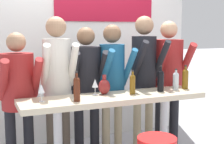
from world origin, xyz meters
TOP-DOWN VIEW (x-y plane):
  - back_wall at (0.00, 1.41)m, footprint 3.65×0.12m
  - tasting_table at (-0.00, 0.00)m, footprint 2.05×0.50m
  - person_far_left at (-0.96, 0.44)m, footprint 0.45×0.54m
  - person_left at (-0.53, 0.44)m, footprint 0.40×0.54m
  - person_center_left at (-0.15, 0.51)m, footprint 0.47×0.57m
  - person_center at (0.16, 0.43)m, footprint 0.38×0.51m
  - person_center_right at (0.60, 0.43)m, footprint 0.39×0.53m
  - person_right at (1.00, 0.47)m, footprint 0.51×0.61m
  - wine_bottle_0 at (0.80, 0.01)m, footprint 0.07×0.07m
  - wine_bottle_1 at (-0.46, -0.10)m, footprint 0.07×0.07m
  - wine_bottle_2 at (0.95, 0.03)m, footprint 0.07×0.07m
  - wine_bottle_3 at (0.21, -0.01)m, footprint 0.06×0.06m
  - wine_bottle_4 at (0.59, 0.01)m, footprint 0.08×0.08m
  - wine_glass_0 at (-0.79, 0.02)m, footprint 0.07×0.07m
  - wine_glass_1 at (-0.19, 0.11)m, footprint 0.07×0.07m
  - decorative_vase at (-0.08, 0.11)m, footprint 0.13×0.13m

SIDE VIEW (x-z plane):
  - tasting_table at x=0.00m, z-range 0.29..1.22m
  - person_far_left at x=-0.96m, z-range 0.19..1.80m
  - decorative_vase at x=-0.08m, z-range 0.91..1.13m
  - person_center_left at x=-0.15m, z-range 0.20..1.87m
  - wine_bottle_0 at x=0.80m, z-range 0.92..1.18m
  - wine_bottle_3 at x=0.21m, z-range 0.92..1.19m
  - wine_glass_0 at x=-0.79m, z-range 0.97..1.14m
  - wine_glass_1 at x=-0.19m, z-range 0.97..1.14m
  - wine_bottle_2 at x=0.95m, z-range 0.92..1.21m
  - wine_bottle_1 at x=-0.46m, z-range 0.91..1.22m
  - wine_bottle_4 at x=0.59m, z-range 0.92..1.22m
  - person_center at x=0.16m, z-range 0.22..1.93m
  - person_right at x=1.00m, z-range 0.21..1.97m
  - person_left at x=-0.53m, z-range 0.23..2.02m
  - person_center_right at x=0.60m, z-range 0.24..2.06m
  - back_wall at x=0.00m, z-range 0.01..2.87m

